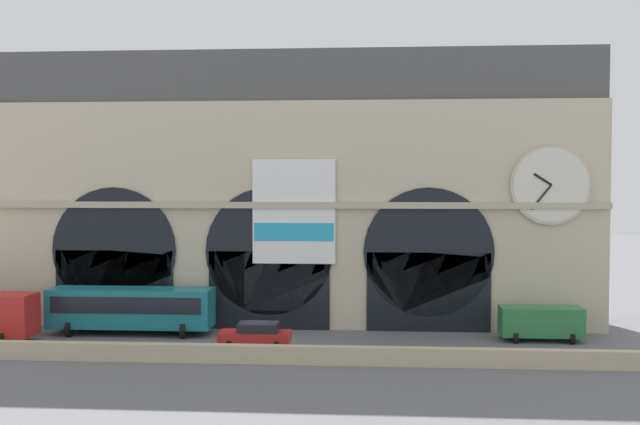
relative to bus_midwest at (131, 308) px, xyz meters
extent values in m
plane|color=slate|center=(9.03, -2.63, -1.78)|extent=(200.00, 200.00, 0.00)
cube|color=#BCAD8C|center=(9.03, -7.33, -1.27)|extent=(90.00, 0.70, 1.03)
cube|color=beige|center=(9.03, 5.34, 6.14)|extent=(46.17, 5.94, 15.85)
cube|color=#4C4C4C|center=(9.03, 5.64, 15.90)|extent=(46.17, 5.34, 3.66)
cube|color=black|center=(-1.96, 2.32, 0.94)|extent=(8.43, 0.20, 5.44)
cylinder|color=black|center=(-1.96, 2.32, 3.66)|extent=(8.88, 0.20, 8.88)
cube|color=black|center=(9.03, 2.32, 0.94)|extent=(8.43, 0.20, 5.44)
cylinder|color=black|center=(9.03, 2.32, 3.66)|extent=(8.88, 0.20, 8.88)
cube|color=black|center=(20.03, 2.32, 0.94)|extent=(8.43, 0.20, 5.44)
cylinder|color=black|center=(20.03, 2.32, 3.66)|extent=(8.88, 0.20, 8.88)
cylinder|color=beige|center=(28.13, 2.22, 8.28)|extent=(5.39, 0.25, 5.39)
cylinder|color=silver|center=(28.13, 2.10, 8.28)|extent=(4.99, 0.06, 4.99)
cube|color=black|center=(27.55, 2.04, 8.64)|extent=(1.24, 0.04, 0.87)
cube|color=black|center=(27.47, 2.02, 7.44)|extent=(1.41, 0.04, 1.74)
cube|color=white|center=(10.79, 2.20, 6.44)|extent=(5.74, 0.12, 7.22)
cube|color=#26A5D8|center=(10.79, 2.12, 5.03)|extent=(5.51, 0.04, 1.24)
cube|color=#B6AB91|center=(9.03, 2.22, 6.87)|extent=(46.17, 0.50, 0.44)
cylinder|color=black|center=(-6.90, -4.05, -1.36)|extent=(0.28, 0.84, 0.84)
cylinder|color=black|center=(-6.90, -1.98, -1.36)|extent=(0.28, 0.84, 0.84)
cube|color=#19727A|center=(0.00, 0.01, 0.02)|extent=(11.00, 2.50, 2.60)
cube|color=black|center=(0.00, -1.26, 0.37)|extent=(10.12, 0.04, 1.10)
cylinder|color=black|center=(-3.85, -1.12, -1.28)|extent=(0.28, 1.00, 1.00)
cylinder|color=black|center=(-3.85, 1.13, -1.28)|extent=(0.28, 1.00, 1.00)
cylinder|color=black|center=(3.85, -1.12, -1.28)|extent=(0.28, 1.00, 1.00)
cylinder|color=black|center=(3.85, 1.13, -1.28)|extent=(0.28, 1.00, 1.00)
cube|color=red|center=(8.96, -3.41, -1.13)|extent=(4.40, 1.80, 0.70)
cube|color=black|center=(9.18, -3.41, -0.51)|extent=(2.46, 1.62, 0.55)
cylinder|color=black|center=(7.51, -4.22, -1.48)|extent=(0.28, 0.60, 0.60)
cylinder|color=black|center=(7.51, -2.60, -1.48)|extent=(0.28, 0.60, 0.60)
cylinder|color=black|center=(10.41, -4.22, -1.48)|extent=(0.28, 0.60, 0.60)
cylinder|color=black|center=(10.41, -2.60, -1.48)|extent=(0.28, 0.60, 0.60)
cube|color=#2D7A42|center=(27.06, -0.12, -0.51)|extent=(5.20, 2.00, 1.86)
cylinder|color=black|center=(25.29, -1.02, -1.44)|extent=(0.28, 0.68, 0.68)
cylinder|color=black|center=(25.29, 0.78, -1.44)|extent=(0.28, 0.68, 0.68)
cylinder|color=black|center=(28.83, -1.02, -1.44)|extent=(0.28, 0.68, 0.68)
cylinder|color=black|center=(28.83, 0.78, -1.44)|extent=(0.28, 0.68, 0.68)
camera|label=1|loc=(16.25, -48.63, 8.51)|focal=41.75mm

